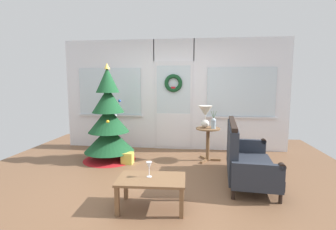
{
  "coord_description": "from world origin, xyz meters",
  "views": [
    {
      "loc": [
        0.57,
        -3.81,
        1.57
      ],
      "look_at": [
        0.05,
        0.55,
        1.0
      ],
      "focal_mm": 27.07,
      "sensor_mm": 36.0,
      "label": 1
    }
  ],
  "objects_px": {
    "settee_sofa": "(244,158)",
    "flower_vase": "(214,123)",
    "christmas_tree": "(109,124)",
    "gift_box": "(127,158)",
    "wine_glass": "(149,166)",
    "coffee_table": "(152,182)",
    "side_table": "(208,137)",
    "table_lamp": "(205,114)"
  },
  "relations": [
    {
      "from": "settee_sofa",
      "to": "flower_vase",
      "type": "xyz_separation_m",
      "value": [
        -0.43,
        0.95,
        0.41
      ]
    },
    {
      "from": "christmas_tree",
      "to": "gift_box",
      "type": "bearing_deg",
      "value": -24.82
    },
    {
      "from": "settee_sofa",
      "to": "wine_glass",
      "type": "bearing_deg",
      "value": -143.15
    },
    {
      "from": "coffee_table",
      "to": "wine_glass",
      "type": "height_order",
      "value": "wine_glass"
    },
    {
      "from": "side_table",
      "to": "gift_box",
      "type": "height_order",
      "value": "side_table"
    },
    {
      "from": "settee_sofa",
      "to": "coffee_table",
      "type": "relative_size",
      "value": 1.83
    },
    {
      "from": "side_table",
      "to": "wine_glass",
      "type": "distance_m",
      "value": 2.16
    },
    {
      "from": "coffee_table",
      "to": "christmas_tree",
      "type": "bearing_deg",
      "value": 123.16
    },
    {
      "from": "table_lamp",
      "to": "gift_box",
      "type": "xyz_separation_m",
      "value": [
        -1.49,
        -0.43,
        -0.84
      ]
    },
    {
      "from": "christmas_tree",
      "to": "settee_sofa",
      "type": "relative_size",
      "value": 1.23
    },
    {
      "from": "settee_sofa",
      "to": "wine_glass",
      "type": "height_order",
      "value": "settee_sofa"
    },
    {
      "from": "table_lamp",
      "to": "wine_glass",
      "type": "bearing_deg",
      "value": -109.95
    },
    {
      "from": "side_table",
      "to": "christmas_tree",
      "type": "bearing_deg",
      "value": -174.62
    },
    {
      "from": "table_lamp",
      "to": "gift_box",
      "type": "distance_m",
      "value": 1.77
    },
    {
      "from": "table_lamp",
      "to": "coffee_table",
      "type": "relative_size",
      "value": 0.51
    },
    {
      "from": "side_table",
      "to": "wine_glass",
      "type": "xyz_separation_m",
      "value": [
        -0.8,
        -2.01,
        0.05
      ]
    },
    {
      "from": "side_table",
      "to": "coffee_table",
      "type": "bearing_deg",
      "value": -110.54
    },
    {
      "from": "christmas_tree",
      "to": "flower_vase",
      "type": "height_order",
      "value": "christmas_tree"
    },
    {
      "from": "flower_vase",
      "to": "gift_box",
      "type": "distance_m",
      "value": 1.81
    },
    {
      "from": "wine_glass",
      "to": "christmas_tree",
      "type": "bearing_deg",
      "value": 122.91
    },
    {
      "from": "flower_vase",
      "to": "side_table",
      "type": "bearing_deg",
      "value": 149.04
    },
    {
      "from": "flower_vase",
      "to": "wine_glass",
      "type": "height_order",
      "value": "flower_vase"
    },
    {
      "from": "gift_box",
      "to": "side_table",
      "type": "bearing_deg",
      "value": 13.95
    },
    {
      "from": "table_lamp",
      "to": "flower_vase",
      "type": "xyz_separation_m",
      "value": [
        0.16,
        -0.1,
        -0.17
      ]
    },
    {
      "from": "side_table",
      "to": "wine_glass",
      "type": "bearing_deg",
      "value": -111.81
    },
    {
      "from": "christmas_tree",
      "to": "gift_box",
      "type": "relative_size",
      "value": 8.96
    },
    {
      "from": "flower_vase",
      "to": "table_lamp",
      "type": "bearing_deg",
      "value": 147.99
    },
    {
      "from": "christmas_tree",
      "to": "coffee_table",
      "type": "height_order",
      "value": "christmas_tree"
    },
    {
      "from": "gift_box",
      "to": "coffee_table",
      "type": "bearing_deg",
      "value": -64.7
    },
    {
      "from": "settee_sofa",
      "to": "flower_vase",
      "type": "height_order",
      "value": "flower_vase"
    },
    {
      "from": "christmas_tree",
      "to": "wine_glass",
      "type": "distance_m",
      "value": 2.18
    },
    {
      "from": "settee_sofa",
      "to": "flower_vase",
      "type": "bearing_deg",
      "value": 114.61
    },
    {
      "from": "settee_sofa",
      "to": "flower_vase",
      "type": "relative_size",
      "value": 4.51
    },
    {
      "from": "coffee_table",
      "to": "table_lamp",
      "type": "bearing_deg",
      "value": 71.29
    },
    {
      "from": "table_lamp",
      "to": "flower_vase",
      "type": "distance_m",
      "value": 0.25
    },
    {
      "from": "christmas_tree",
      "to": "wine_glass",
      "type": "xyz_separation_m",
      "value": [
        1.18,
        -1.82,
        -0.2
      ]
    },
    {
      "from": "christmas_tree",
      "to": "coffee_table",
      "type": "relative_size",
      "value": 2.25
    },
    {
      "from": "settee_sofa",
      "to": "gift_box",
      "type": "height_order",
      "value": "settee_sofa"
    },
    {
      "from": "side_table",
      "to": "flower_vase",
      "type": "relative_size",
      "value": 1.9
    },
    {
      "from": "wine_glass",
      "to": "gift_box",
      "type": "bearing_deg",
      "value": 114.77
    },
    {
      "from": "side_table",
      "to": "gift_box",
      "type": "xyz_separation_m",
      "value": [
        -1.55,
        -0.39,
        -0.37
      ]
    },
    {
      "from": "christmas_tree",
      "to": "gift_box",
      "type": "height_order",
      "value": "christmas_tree"
    }
  ]
}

